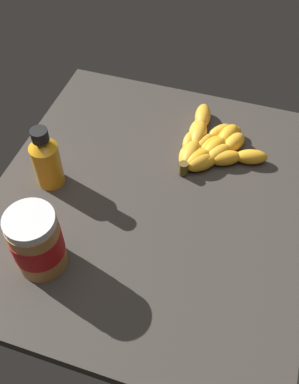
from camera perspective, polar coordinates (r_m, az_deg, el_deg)
ground_plane at (r=92.75cm, az=0.24°, el=-1.27°), size 73.38×66.05×3.18cm
banana_bunch at (r=100.06cm, az=7.83°, el=5.98°), size 23.00×19.80×3.75cm
peanut_butter_jar at (r=79.50cm, az=-14.55°, el=-6.31°), size 9.26×9.26×13.79cm
honey_bottle at (r=91.99cm, az=-13.37°, el=4.13°), size 5.87×5.87×14.67cm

